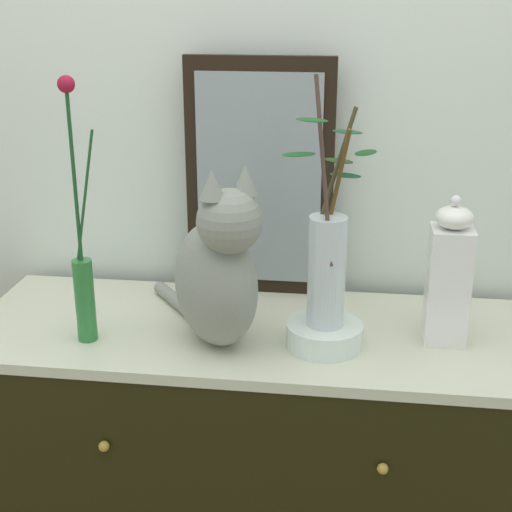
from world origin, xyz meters
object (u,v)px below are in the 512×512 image
at_px(jar_lidded_porcelain, 449,277).
at_px(bowl_porcelain, 324,335).
at_px(mirror_leaning, 259,179).
at_px(cat_sitting, 218,272).
at_px(vase_glass_clear, 327,262).
at_px(vase_slim_green, 83,272).
at_px(sideboard, 256,473).

bearing_deg(jar_lidded_porcelain, bowl_porcelain, -166.45).
bearing_deg(mirror_leaning, jar_lidded_porcelain, -27.22).
bearing_deg(cat_sitting, bowl_porcelain, 5.00).
bearing_deg(mirror_leaning, vase_glass_clear, -57.89).
distance_m(mirror_leaning, bowl_porcelain, 0.44).
xyz_separation_m(cat_sitting, vase_slim_green, (-0.30, -0.02, -0.01)).
bearing_deg(cat_sitting, jar_lidded_porcelain, 9.59).
height_order(cat_sitting, vase_glass_clear, vase_glass_clear).
xyz_separation_m(vase_glass_clear, jar_lidded_porcelain, (0.27, 0.06, -0.04)).
xyz_separation_m(cat_sitting, vase_glass_clear, (0.24, 0.02, 0.03)).
bearing_deg(vase_slim_green, sideboard, 16.47).
bearing_deg(sideboard, vase_glass_clear, -22.70).
height_order(mirror_leaning, cat_sitting, mirror_leaning).
height_order(vase_glass_clear, jar_lidded_porcelain, vase_glass_clear).
distance_m(mirror_leaning, cat_sitting, 0.35).
bearing_deg(sideboard, bowl_porcelain, -23.15).
height_order(bowl_porcelain, vase_glass_clear, vase_glass_clear).
relative_size(vase_slim_green, jar_lidded_porcelain, 1.73).
height_order(mirror_leaning, vase_slim_green, mirror_leaning).
distance_m(sideboard, cat_sitting, 0.60).
distance_m(cat_sitting, vase_glass_clear, 0.24).
relative_size(mirror_leaning, jar_lidded_porcelain, 1.77).
relative_size(sideboard, vase_glass_clear, 2.51).
distance_m(bowl_porcelain, vase_glass_clear, 0.17).
xyz_separation_m(sideboard, jar_lidded_porcelain, (0.43, -0.01, 0.57)).
bearing_deg(vase_slim_green, cat_sitting, 3.71).
bearing_deg(vase_slim_green, vase_glass_clear, 4.42).
relative_size(cat_sitting, vase_slim_green, 0.71).
bearing_deg(vase_slim_green, bowl_porcelain, 4.28).
relative_size(sideboard, cat_sitting, 3.25).
xyz_separation_m(sideboard, vase_glass_clear, (0.16, -0.07, 0.61)).
bearing_deg(sideboard, cat_sitting, -128.66).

